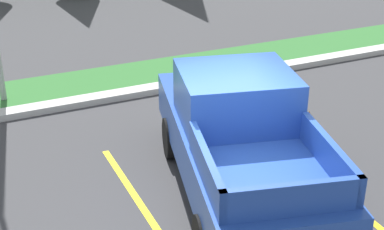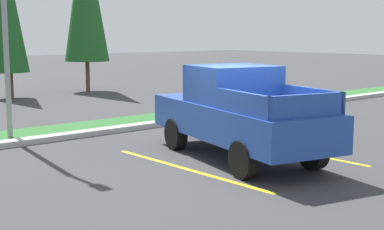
# 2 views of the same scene
# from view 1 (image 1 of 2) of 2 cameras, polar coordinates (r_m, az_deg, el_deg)

# --- Properties ---
(ground_plane) EXTENTS (120.00, 120.00, 0.00)m
(ground_plane) POSITION_cam_1_polar(r_m,az_deg,el_deg) (9.08, 2.73, -9.74)
(ground_plane) COLOR #38383A
(parking_line_near) EXTENTS (0.12, 4.80, 0.01)m
(parking_line_near) POSITION_cam_1_polar(r_m,az_deg,el_deg) (8.92, -4.29, -10.49)
(parking_line_near) COLOR yellow
(parking_line_near) RESTS_ON ground
(parking_line_far) EXTENTS (0.12, 4.80, 0.01)m
(parking_line_far) POSITION_cam_1_polar(r_m,az_deg,el_deg) (10.20, 12.29, -6.01)
(parking_line_far) COLOR yellow
(parking_line_far) RESTS_ON ground
(curb_strip) EXTENTS (56.00, 0.40, 0.15)m
(curb_strip) POSITION_cam_1_polar(r_m,az_deg,el_deg) (13.12, -7.30, 2.07)
(curb_strip) COLOR #B2B2AD
(curb_strip) RESTS_ON ground
(grass_median) EXTENTS (56.00, 1.80, 0.06)m
(grass_median) POSITION_cam_1_polar(r_m,az_deg,el_deg) (14.12, -8.68, 3.50)
(grass_median) COLOR #2D662D
(grass_median) RESTS_ON ground
(pickup_truck_main) EXTENTS (3.11, 5.52, 2.10)m
(pickup_truck_main) POSITION_cam_1_polar(r_m,az_deg,el_deg) (8.97, 4.76, -2.48)
(pickup_truck_main) COLOR black
(pickup_truck_main) RESTS_ON ground
(traffic_cone) EXTENTS (0.36, 0.36, 0.60)m
(traffic_cone) POSITION_cam_1_polar(r_m,az_deg,el_deg) (11.34, 11.72, -0.96)
(traffic_cone) COLOR orange
(traffic_cone) RESTS_ON ground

